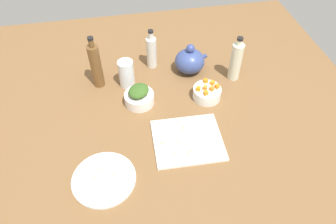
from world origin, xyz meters
TOP-DOWN VIEW (x-y plane):
  - tabletop at (0.00, 0.00)cm, footprint 190.00×190.00cm
  - cutting_board at (5.96, -13.33)cm, footprint 29.55×26.24cm
  - plate_tofu at (-29.62, -25.90)cm, footprint 24.39×24.39cm
  - bowl_greens at (-11.18, 13.06)cm, footprint 13.80×13.80cm
  - bowl_carrots at (20.76, 10.74)cm, footprint 13.26×13.26cm
  - teapot at (17.22, 31.75)cm, footprint 16.75×14.87cm
  - bottle_0 at (-1.21, 39.62)cm, footprint 5.24×5.24cm
  - bottle_1 at (-29.22, 29.61)cm, footprint 5.38×5.38cm
  - bottle_2 at (37.94, 22.53)cm, footprint 5.76×5.76cm
  - drinking_glass_0 at (-15.48, 26.87)cm, footprint 7.54×7.54cm
  - carrot_cube_0 at (18.99, 7.23)cm, footprint 2.13×2.13cm
  - carrot_cube_1 at (22.43, 9.48)cm, footprint 2.52×2.52cm
  - carrot_cube_2 at (21.05, 15.38)cm, footprint 1.93×1.93cm
  - carrot_cube_3 at (23.87, 13.43)cm, footprint 2.55×2.55cm
  - carrot_cube_4 at (19.59, 10.68)cm, footprint 2.37×2.37cm
  - carrot_cube_5 at (25.33, 10.63)cm, footprint 2.41×2.41cm
  - carrot_cube_6 at (16.27, 10.62)cm, footprint 2.40×2.40cm
  - chopped_greens_mound at (-11.18, 13.06)cm, footprint 13.43×13.53cm
  - tofu_cube_0 at (-26.48, -22.30)cm, footprint 2.95×2.95cm
  - tofu_cube_1 at (-32.43, -24.47)cm, footprint 3.11×3.11cm
  - tofu_cube_2 at (-30.43, -27.46)cm, footprint 2.82×2.82cm
  - tofu_cube_3 at (-34.89, -27.23)cm, footprint 2.79×2.79cm
  - tofu_cube_4 at (-26.93, -29.07)cm, footprint 2.79×2.79cm
  - tofu_cube_5 at (-30.18, -21.57)cm, footprint 2.83×2.83cm
  - tofu_cube_6 at (-24.59, -25.53)cm, footprint 3.08×3.08cm
  - dumpling_0 at (11.33, -10.88)cm, footprint 6.61×6.38cm
  - dumpling_1 at (1.90, -14.48)cm, footprint 5.29×5.32cm
  - dumpling_2 at (5.89, -21.21)cm, footprint 6.99×6.98cm
  - dumpling_3 at (5.54, -8.93)cm, footprint 5.30×5.00cm
  - dumpling_4 at (-0.36, -20.63)cm, footprint 6.21×6.24cm
  - dumpling_5 at (-4.17, -14.96)cm, footprint 6.33×5.83cm

SIDE VIEW (x-z plane):
  - tabletop at x=0.00cm, z-range 0.00..3.00cm
  - cutting_board at x=5.96cm, z-range 3.00..4.00cm
  - plate_tofu at x=-29.62cm, z-range 3.00..4.20cm
  - dumpling_4 at x=-0.36cm, z-range 4.00..6.20cm
  - dumpling_5 at x=-4.17cm, z-range 4.00..6.53cm
  - dumpling_2 at x=5.89cm, z-range 4.00..6.54cm
  - tofu_cube_0 at x=-26.48cm, z-range 4.20..6.40cm
  - tofu_cube_1 at x=-32.43cm, z-range 4.20..6.40cm
  - tofu_cube_2 at x=-30.43cm, z-range 4.20..6.40cm
  - tofu_cube_3 at x=-34.89cm, z-range 4.20..6.40cm
  - tofu_cube_4 at x=-26.93cm, z-range 4.20..6.40cm
  - tofu_cube_5 at x=-30.18cm, z-range 4.20..6.40cm
  - tofu_cube_6 at x=-24.59cm, z-range 4.20..6.40cm
  - dumpling_3 at x=5.54cm, z-range 4.00..6.66cm
  - dumpling_0 at x=11.33cm, z-range 4.00..6.67cm
  - dumpling_1 at x=1.90cm, z-range 4.00..7.01cm
  - bowl_greens at x=-11.18cm, z-range 3.00..8.40cm
  - bowl_carrots at x=20.76cm, z-range 3.00..8.57cm
  - teapot at x=17.22cm, z-range 1.31..17.50cm
  - carrot_cube_0 at x=18.99cm, z-range 8.57..10.37cm
  - carrot_cube_1 at x=22.43cm, z-range 8.57..10.37cm
  - carrot_cube_2 at x=21.05cm, z-range 8.57..10.37cm
  - carrot_cube_3 at x=23.87cm, z-range 8.57..10.37cm
  - carrot_cube_4 at x=19.59cm, z-range 8.57..10.37cm
  - carrot_cube_5 at x=25.33cm, z-range 8.57..10.37cm
  - carrot_cube_6 at x=16.27cm, z-range 8.57..10.37cm
  - drinking_glass_0 at x=-15.48cm, z-range 3.00..17.07cm
  - chopped_greens_mound at x=-11.18cm, z-range 8.40..12.69cm
  - bottle_0 at x=-1.21cm, z-range 1.17..22.71cm
  - bottle_2 at x=37.94cm, z-range 1.51..25.24cm
  - bottle_1 at x=-29.22cm, z-range 1.16..28.63cm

